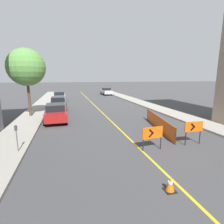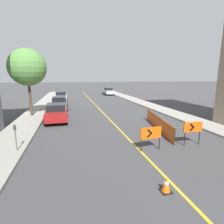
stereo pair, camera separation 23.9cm
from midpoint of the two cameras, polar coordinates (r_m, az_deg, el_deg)
name	(u,v)px [view 2 (the right image)]	position (r m, az deg, el deg)	size (l,w,h in m)	color
lane_stripe	(102,112)	(19.78, -2.80, -0.03)	(0.12, 57.63, 0.01)	gold
sidewalk_left	(35,115)	(19.72, -23.65, -0.79)	(2.36, 57.63, 0.16)	#9E998E
sidewalk_right	(160,109)	(22.24, 15.61, 1.03)	(2.36, 57.63, 0.16)	#9E998E
traffic_cone_third	(166,185)	(6.81, 18.29, -21.69)	(0.38, 0.38, 0.50)	black
arrow_barricade_primary	(151,134)	(9.61, 13.28, -6.97)	(1.23, 0.16, 1.30)	#EF560C
arrow_barricade_secondary	(193,128)	(11.13, 25.47, -4.80)	(1.15, 0.13, 1.39)	#EF560C
safety_mesh_fence	(158,123)	(13.66, 15.30, -3.48)	(1.26, 6.21, 1.00)	#EF560C
parked_car_curb_near	(56,112)	(16.35, -17.33, -0.11)	(1.98, 4.37, 1.59)	maroon
parked_car_curb_mid	(60,103)	(22.08, -16.44, 2.81)	(1.93, 4.31, 1.59)	#474C51
parked_car_curb_far	(61,96)	(29.80, -16.04, 4.93)	(1.93, 4.30, 1.59)	#B7B7BC
parked_car_opposite_side	(108,91)	(39.08, -1.13, 6.79)	(1.95, 4.36, 1.59)	#B7B7BC
parking_meter_far_curb	(15,132)	(10.11, -28.48, -5.90)	(0.12, 0.11, 1.39)	#4C4C51
street_tree_left_near	(27,67)	(18.67, -25.57, 13.00)	(3.46, 3.46, 6.37)	#4C3823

